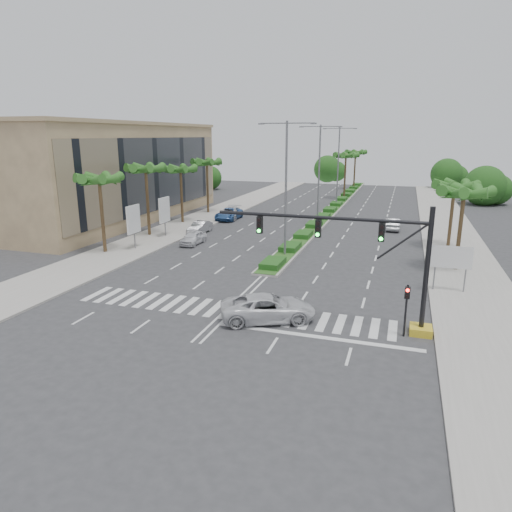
{
  "coord_description": "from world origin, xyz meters",
  "views": [
    {
      "loc": [
        10.03,
        -25.31,
        10.8
      ],
      "look_at": [
        0.93,
        2.62,
        3.0
      ],
      "focal_mm": 32.0,
      "sensor_mm": 36.0,
      "label": 1
    }
  ],
  "objects_px": {
    "car_parked_b": "(200,227)",
    "car_crossing": "(268,308)",
    "car_right": "(393,224)",
    "car_parked_a": "(193,238)",
    "car_parked_d": "(231,213)",
    "car_parked_c": "(229,214)"
  },
  "relations": [
    {
      "from": "car_right",
      "to": "car_parked_b",
      "type": "bearing_deg",
      "value": 23.18
    },
    {
      "from": "car_parked_c",
      "to": "car_right",
      "type": "xyz_separation_m",
      "value": [
        20.87,
        -0.26,
        -0.05
      ]
    },
    {
      "from": "car_parked_c",
      "to": "car_parked_d",
      "type": "relative_size",
      "value": 1.02
    },
    {
      "from": "car_parked_b",
      "to": "car_parked_a",
      "type": "bearing_deg",
      "value": -70.8
    },
    {
      "from": "car_parked_a",
      "to": "car_parked_c",
      "type": "distance_m",
      "value": 14.28
    },
    {
      "from": "car_parked_b",
      "to": "car_crossing",
      "type": "relative_size",
      "value": 0.72
    },
    {
      "from": "car_crossing",
      "to": "car_right",
      "type": "height_order",
      "value": "car_crossing"
    },
    {
      "from": "car_crossing",
      "to": "car_right",
      "type": "xyz_separation_m",
      "value": [
        6.29,
        30.55,
        -0.09
      ]
    },
    {
      "from": "car_parked_a",
      "to": "car_parked_c",
      "type": "xyz_separation_m",
      "value": [
        -1.64,
        14.18,
        0.08
      ]
    },
    {
      "from": "car_crossing",
      "to": "car_right",
      "type": "relative_size",
      "value": 1.34
    },
    {
      "from": "car_parked_d",
      "to": "car_parked_a",
      "type": "bearing_deg",
      "value": -91.65
    },
    {
      "from": "car_parked_b",
      "to": "car_crossing",
      "type": "distance_m",
      "value": 26.2
    },
    {
      "from": "car_parked_c",
      "to": "car_crossing",
      "type": "distance_m",
      "value": 34.09
    },
    {
      "from": "car_parked_c",
      "to": "car_right",
      "type": "relative_size",
      "value": 1.28
    },
    {
      "from": "car_crossing",
      "to": "car_parked_a",
      "type": "bearing_deg",
      "value": 13.32
    },
    {
      "from": "car_parked_b",
      "to": "car_parked_d",
      "type": "distance_m",
      "value": 9.71
    },
    {
      "from": "car_parked_a",
      "to": "car_parked_d",
      "type": "height_order",
      "value": "car_parked_d"
    },
    {
      "from": "car_parked_a",
      "to": "car_parked_b",
      "type": "distance_m",
      "value": 5.4
    },
    {
      "from": "car_parked_a",
      "to": "car_parked_d",
      "type": "xyz_separation_m",
      "value": [
        -1.64,
        14.85,
        0.1
      ]
    },
    {
      "from": "car_parked_a",
      "to": "car_right",
      "type": "distance_m",
      "value": 23.74
    },
    {
      "from": "car_parked_b",
      "to": "car_right",
      "type": "relative_size",
      "value": 0.97
    },
    {
      "from": "car_parked_a",
      "to": "car_crossing",
      "type": "distance_m",
      "value": 21.07
    }
  ]
}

